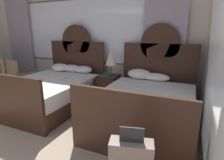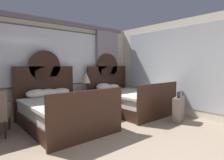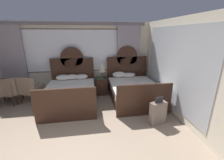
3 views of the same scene
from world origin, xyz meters
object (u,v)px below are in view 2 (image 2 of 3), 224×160
Objects in this scene: book_on_nightstand at (87,91)px; suitcase_on_floor at (178,110)px; bed_near_mirror at (128,100)px; bed_near_window at (62,110)px; nightstand_between_beds at (86,102)px; table_lamp_on_nightstand at (86,78)px.

suitcase_on_floor is at bearing -58.58° from book_on_nightstand.
bed_near_mirror is 2.83× the size of suitcase_on_floor.
nightstand_between_beds is (1.08, 0.67, -0.05)m from bed_near_window.
bed_near_window is at bearing -147.19° from table_lamp_on_nightstand.
bed_near_window is at bearing 179.77° from bed_near_mirror.
book_on_nightstand is at bearing -116.95° from table_lamp_on_nightstand.
book_on_nightstand is (-0.07, -0.14, -0.38)m from table_lamp_on_nightstand.
nightstand_between_beds is at bearing -130.34° from table_lamp_on_nightstand.
table_lamp_on_nightstand is 2.20× the size of book_on_nightstand.
bed_near_window reaches higher than book_on_nightstand.
book_on_nightstand is at bearing 121.42° from suitcase_on_floor.
table_lamp_on_nightstand reaches higher than nightstand_between_beds.
bed_near_mirror reaches higher than nightstand_between_beds.
suitcase_on_floor is (0.22, -1.56, -0.06)m from bed_near_mirror.
nightstand_between_beds is 0.72m from table_lamp_on_nightstand.
table_lamp_on_nightstand is 2.71m from suitcase_on_floor.
bed_near_mirror is at bearing -32.48° from nightstand_between_beds.
bed_near_mirror reaches higher than table_lamp_on_nightstand.
nightstand_between_beds is at bearing 119.85° from suitcase_on_floor.
book_on_nightstand is (1.05, 0.58, 0.29)m from bed_near_window.
book_on_nightstand is at bearing 151.68° from bed_near_mirror.
bed_near_window is 3.77× the size of table_lamp_on_nightstand.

